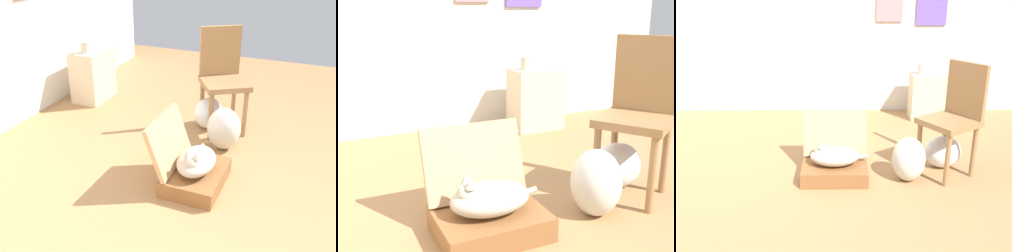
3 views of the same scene
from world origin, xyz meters
TOP-DOWN VIEW (x-y plane):
  - ground_plane at (0.00, 0.00)m, footprint 7.68×7.68m
  - suitcase_base at (0.32, 0.18)m, footprint 0.56×0.42m
  - suitcase_lid at (0.32, 0.41)m, footprint 0.56×0.18m
  - cat at (0.31, 0.18)m, footprint 0.50×0.28m
  - plastic_bag_white at (0.96, 0.14)m, footprint 0.28×0.30m
  - plastic_bag_clear at (1.32, 0.40)m, footprint 0.34×0.27m
  - side_table at (1.51, 1.85)m, footprint 0.48×0.32m
  - vase_tall at (1.39, 1.84)m, footprint 0.10×0.10m
  - chair at (1.36, 0.29)m, footprint 0.57×0.57m

SIDE VIEW (x-z plane):
  - ground_plane at x=0.00m, z-range 0.00..0.00m
  - suitcase_base at x=0.32m, z-range 0.00..0.13m
  - plastic_bag_clear at x=1.32m, z-range 0.00..0.30m
  - plastic_bag_white at x=0.96m, z-range 0.00..0.39m
  - cat at x=0.31m, z-range 0.10..0.33m
  - side_table at x=1.51m, z-range 0.00..0.58m
  - suitcase_lid at x=0.32m, z-range 0.13..0.54m
  - chair at x=1.36m, z-range 0.05..1.03m
  - vase_tall at x=1.39m, z-range 0.58..0.70m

